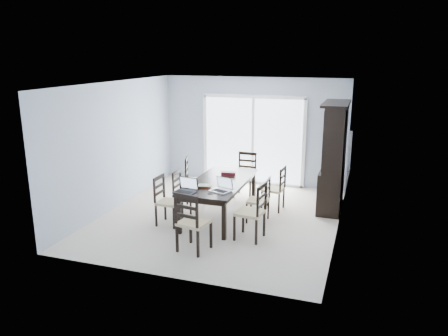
# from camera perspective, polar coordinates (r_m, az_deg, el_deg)

# --- Properties ---
(floor) EXTENTS (5.00, 5.00, 0.00)m
(floor) POSITION_cam_1_polar(r_m,az_deg,el_deg) (8.68, -0.53, -6.42)
(floor) COLOR beige
(floor) RESTS_ON ground
(ceiling) EXTENTS (5.00, 5.00, 0.00)m
(ceiling) POSITION_cam_1_polar(r_m,az_deg,el_deg) (8.11, -0.58, 10.97)
(ceiling) COLOR white
(ceiling) RESTS_ON back_wall
(back_wall) EXTENTS (4.50, 0.02, 2.60)m
(back_wall) POSITION_cam_1_polar(r_m,az_deg,el_deg) (10.65, 3.86, 4.80)
(back_wall) COLOR #9DAABC
(back_wall) RESTS_ON floor
(wall_left) EXTENTS (0.02, 5.00, 2.60)m
(wall_left) POSITION_cam_1_polar(r_m,az_deg,el_deg) (9.27, -13.84, 2.90)
(wall_left) COLOR #9DAABC
(wall_left) RESTS_ON floor
(wall_right) EXTENTS (0.02, 5.00, 2.60)m
(wall_right) POSITION_cam_1_polar(r_m,az_deg,el_deg) (7.88, 15.11, 0.76)
(wall_right) COLOR #9DAABC
(wall_right) RESTS_ON floor
(balcony) EXTENTS (4.50, 2.00, 0.10)m
(balcony) POSITION_cam_1_polar(r_m,az_deg,el_deg) (11.89, 4.97, -0.83)
(balcony) COLOR gray
(balcony) RESTS_ON ground
(railing) EXTENTS (4.50, 0.06, 1.10)m
(railing) POSITION_cam_1_polar(r_m,az_deg,el_deg) (12.70, 6.10, 2.93)
(railing) COLOR #99999E
(railing) RESTS_ON balcony
(dining_table) EXTENTS (1.00, 2.20, 0.75)m
(dining_table) POSITION_cam_1_polar(r_m,az_deg,el_deg) (8.46, -0.55, -2.16)
(dining_table) COLOR black
(dining_table) RESTS_ON floor
(china_hutch) EXTENTS (0.50, 1.38, 2.20)m
(china_hutch) POSITION_cam_1_polar(r_m,az_deg,el_deg) (9.16, 14.13, 1.28)
(china_hutch) COLOR black
(china_hutch) RESTS_ON floor
(sliding_door) EXTENTS (2.52, 0.05, 2.18)m
(sliding_door) POSITION_cam_1_polar(r_m,az_deg,el_deg) (10.67, 3.81, 3.65)
(sliding_door) COLOR silver
(sliding_door) RESTS_ON floor
(chair_left_near) EXTENTS (0.43, 0.41, 1.08)m
(chair_left_near) POSITION_cam_1_polar(r_m,az_deg,el_deg) (8.25, -7.79, -3.52)
(chair_left_near) COLOR black
(chair_left_near) RESTS_ON floor
(chair_left_mid) EXTENTS (0.40, 0.39, 1.03)m
(chair_left_mid) POSITION_cam_1_polar(r_m,az_deg,el_deg) (8.72, -5.56, -2.61)
(chair_left_mid) COLOR black
(chair_left_mid) RESTS_ON floor
(chair_left_far) EXTENTS (0.55, 0.54, 1.14)m
(chair_left_far) POSITION_cam_1_polar(r_m,az_deg,el_deg) (9.41, -4.21, -0.89)
(chair_left_far) COLOR black
(chair_left_far) RESTS_ON floor
(chair_right_near) EXTENTS (0.50, 0.49, 1.18)m
(chair_right_near) POSITION_cam_1_polar(r_m,az_deg,el_deg) (7.48, 4.12, -4.91)
(chair_right_near) COLOR black
(chair_right_near) RESTS_ON floor
(chair_right_mid) EXTENTS (0.40, 0.39, 1.02)m
(chair_right_mid) POSITION_cam_1_polar(r_m,az_deg,el_deg) (8.31, 5.05, -3.52)
(chair_right_mid) COLOR black
(chair_right_mid) RESTS_ON floor
(chair_right_far) EXTENTS (0.44, 0.43, 1.07)m
(chair_right_far) POSITION_cam_1_polar(r_m,az_deg,el_deg) (8.95, 7.02, -2.05)
(chair_right_far) COLOR black
(chair_right_far) RESTS_ON floor
(chair_end_near) EXTENTS (0.52, 0.53, 1.18)m
(chair_end_near) POSITION_cam_1_polar(r_m,az_deg,el_deg) (7.01, -4.42, -6.29)
(chair_end_near) COLOR black
(chair_end_near) RESTS_ON floor
(chair_end_far) EXTENTS (0.44, 0.46, 1.14)m
(chair_end_far) POSITION_cam_1_polar(r_m,az_deg,el_deg) (9.84, 2.90, -0.19)
(chair_end_far) COLOR black
(chair_end_far) RESTS_ON floor
(laptop_dark) EXTENTS (0.40, 0.30, 0.25)m
(laptop_dark) POSITION_cam_1_polar(r_m,az_deg,el_deg) (7.73, -5.17, -2.79)
(laptop_dark) COLOR black
(laptop_dark) RESTS_ON dining_table
(laptop_silver) EXTENTS (0.41, 0.34, 0.24)m
(laptop_silver) POSITION_cam_1_polar(r_m,az_deg,el_deg) (7.76, -0.54, -2.69)
(laptop_silver) COLOR #BABABC
(laptop_silver) RESTS_ON dining_table
(book_stack) EXTENTS (0.27, 0.23, 0.04)m
(book_stack) POSITION_cam_1_polar(r_m,az_deg,el_deg) (8.05, -2.58, -2.35)
(book_stack) COLOR maroon
(book_stack) RESTS_ON dining_table
(cell_phone) EXTENTS (0.10, 0.07, 0.01)m
(cell_phone) POSITION_cam_1_polar(r_m,az_deg,el_deg) (7.66, -1.78, -3.35)
(cell_phone) COLOR black
(cell_phone) RESTS_ON dining_table
(game_box) EXTENTS (0.30, 0.19, 0.07)m
(game_box) POSITION_cam_1_polar(r_m,az_deg,el_deg) (8.80, 0.57, -0.73)
(game_box) COLOR #440D18
(game_box) RESTS_ON dining_table
(hot_tub) EXTENTS (1.70, 1.53, 0.87)m
(hot_tub) POSITION_cam_1_polar(r_m,az_deg,el_deg) (11.81, 2.12, 1.54)
(hot_tub) COLOR brown
(hot_tub) RESTS_ON balcony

